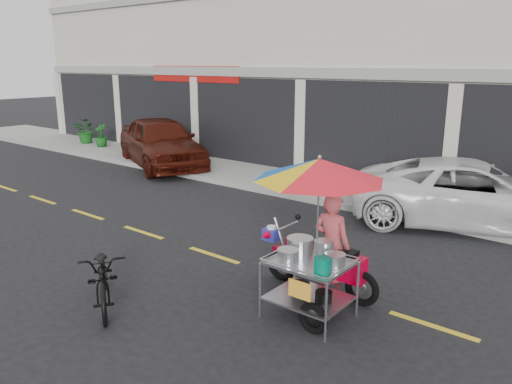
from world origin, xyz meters
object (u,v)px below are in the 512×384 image
Objects in this scene: near_bicycle at (104,277)px; white_pickup at (474,194)px; food_vendor_rig at (321,213)px; maroon_sedan at (161,142)px.

white_pickup is at bearing 10.86° from near_bicycle.
food_vendor_rig is at bearing 154.09° from white_pickup.
maroon_sedan is 9.95m from near_bicycle.
near_bicycle is 3.20m from food_vendor_rig.
white_pickup is 7.70m from near_bicycle.
food_vendor_rig reaches higher than white_pickup.
food_vendor_rig reaches higher than maroon_sedan.
near_bicycle is at bearing -142.76° from food_vendor_rig.
maroon_sedan is at bearing 70.59° from white_pickup.
near_bicycle is 0.76× the size of food_vendor_rig.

